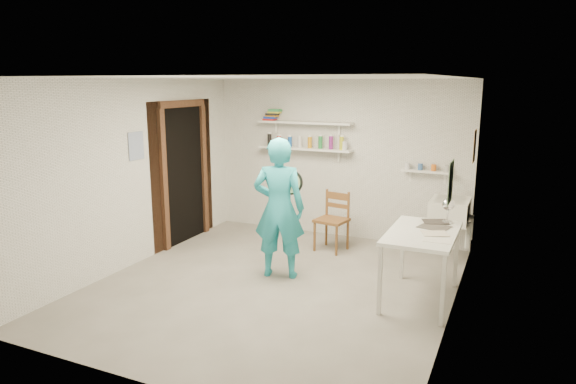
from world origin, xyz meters
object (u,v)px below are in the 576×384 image
at_px(wooden_chair, 331,220).
at_px(desk_lamp, 448,204).
at_px(belfast_sink, 450,211).
at_px(work_table, 421,266).
at_px(wall_clock, 290,182).
at_px(man, 279,208).

xyz_separation_m(wooden_chair, desk_lamp, (1.65, -0.74, 0.56)).
bearing_deg(belfast_sink, desk_lamp, -84.94).
bearing_deg(wooden_chair, work_table, -29.80).
xyz_separation_m(belfast_sink, work_table, (-0.11, -1.41, -0.31)).
xyz_separation_m(belfast_sink, wooden_chair, (-1.57, -0.21, -0.26)).
xyz_separation_m(work_table, desk_lamp, (0.19, 0.47, 0.61)).
distance_m(wall_clock, work_table, 1.84).
bearing_deg(man, desk_lamp, 178.94).
bearing_deg(belfast_sink, man, -142.59).
distance_m(belfast_sink, wooden_chair, 1.60).
height_order(belfast_sink, wall_clock, wall_clock).
xyz_separation_m(belfast_sink, wall_clock, (-1.77, -1.18, 0.45)).
relative_size(wall_clock, wooden_chair, 0.35).
distance_m(man, desk_lamp, 1.97).
bearing_deg(man, belfast_sink, -156.96).
relative_size(wooden_chair, work_table, 0.75).
bearing_deg(wooden_chair, belfast_sink, 17.28).
relative_size(belfast_sink, man, 0.35).
bearing_deg(belfast_sink, wooden_chair, -172.55).
bearing_deg(desk_lamp, work_table, -112.42).
height_order(work_table, desk_lamp, desk_lamp).
height_order(belfast_sink, wooden_chair, wooden_chair).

